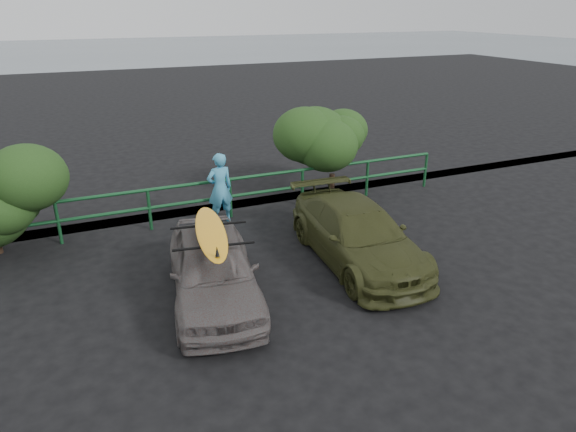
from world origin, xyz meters
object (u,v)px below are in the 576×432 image
(guardrail, at_px, (191,203))
(olive_vehicle, at_px, (358,234))
(sedan, at_px, (213,269))
(man, at_px, (220,188))
(surfboard, at_px, (211,232))

(guardrail, relative_size, olive_vehicle, 3.33)
(sedan, relative_size, man, 2.12)
(sedan, xyz_separation_m, surfboard, (0.00, 0.00, 0.72))
(guardrail, relative_size, surfboard, 5.71)
(man, xyz_separation_m, surfboard, (-1.16, -3.48, 0.47))
(guardrail, height_order, olive_vehicle, olive_vehicle)
(surfboard, bearing_deg, guardrail, 92.32)
(sedan, xyz_separation_m, man, (1.16, 3.48, 0.24))
(surfboard, bearing_deg, man, 81.21)
(sedan, height_order, surfboard, surfboard)
(olive_vehicle, bearing_deg, surfboard, -170.85)
(guardrail, distance_m, surfboard, 3.82)
(sedan, height_order, olive_vehicle, sedan)
(sedan, relative_size, olive_vehicle, 0.89)
(surfboard, bearing_deg, olive_vehicle, 15.28)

